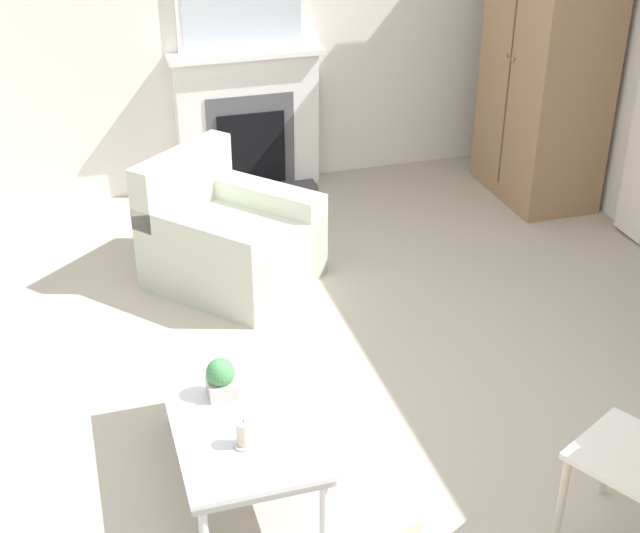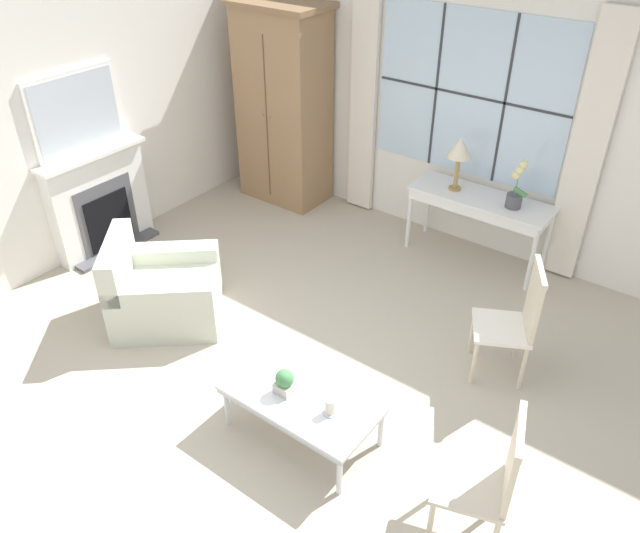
% 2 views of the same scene
% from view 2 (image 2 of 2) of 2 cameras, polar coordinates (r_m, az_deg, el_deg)
% --- Properties ---
extents(ground_plane, '(14.00, 14.00, 0.00)m').
position_cam_2_polar(ground_plane, '(5.17, -3.48, -10.84)').
color(ground_plane, '#B2A893').
extents(wall_back_windowed, '(7.20, 0.14, 2.80)m').
position_cam_2_polar(wall_back_windowed, '(6.66, 13.40, 13.32)').
color(wall_back_windowed, silver).
rests_on(wall_back_windowed, ground_plane).
extents(wall_left, '(0.06, 7.20, 2.80)m').
position_cam_2_polar(wall_left, '(6.80, -20.94, 12.44)').
color(wall_left, silver).
rests_on(wall_left, ground_plane).
extents(fireplace, '(0.34, 1.19, 1.91)m').
position_cam_2_polar(fireplace, '(6.96, -19.64, 6.27)').
color(fireplace, '#515156').
rests_on(fireplace, ground_plane).
extents(armoire, '(1.08, 0.67, 2.30)m').
position_cam_2_polar(armoire, '(7.50, -3.35, 14.45)').
color(armoire, '#93704C').
rests_on(armoire, ground_plane).
extents(console_table, '(1.43, 0.50, 0.74)m').
position_cam_2_polar(console_table, '(6.54, 14.43, 5.57)').
color(console_table, white).
rests_on(console_table, ground_plane).
extents(table_lamp, '(0.25, 0.25, 0.56)m').
position_cam_2_polar(table_lamp, '(6.41, 12.67, 10.39)').
color(table_lamp, '#9E7F47').
rests_on(table_lamp, console_table).
extents(potted_orchid, '(0.20, 0.15, 0.50)m').
position_cam_2_polar(potted_orchid, '(6.30, 17.49, 6.70)').
color(potted_orchid, '#4C4C51').
rests_on(potted_orchid, console_table).
extents(armchair_upholstered, '(1.25, 1.24, 0.83)m').
position_cam_2_polar(armchair_upholstered, '(5.85, -14.19, -2.34)').
color(armchair_upholstered, beige).
rests_on(armchair_upholstered, ground_plane).
extents(side_chair_wooden, '(0.59, 0.59, 1.04)m').
position_cam_2_polar(side_chair_wooden, '(5.15, 17.58, -4.40)').
color(side_chair_wooden, white).
rests_on(side_chair_wooden, ground_plane).
extents(accent_chair_wooden, '(0.55, 0.55, 1.00)m').
position_cam_2_polar(accent_chair_wooden, '(4.01, 15.35, -17.94)').
color(accent_chair_wooden, beige).
rests_on(accent_chair_wooden, ground_plane).
extents(coffee_table, '(1.13, 0.61, 0.40)m').
position_cam_2_polar(coffee_table, '(4.55, -1.65, -12.01)').
color(coffee_table, silver).
rests_on(coffee_table, ground_plane).
extents(potted_plant_small, '(0.14, 0.14, 0.19)m').
position_cam_2_polar(potted_plant_small, '(4.49, -3.24, -10.46)').
color(potted_plant_small, '#BCB7AD').
rests_on(potted_plant_small, coffee_table).
extents(pillar_candle, '(0.10, 0.10, 0.14)m').
position_cam_2_polar(pillar_candle, '(4.36, 0.92, -12.73)').
color(pillar_candle, silver).
rests_on(pillar_candle, coffee_table).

